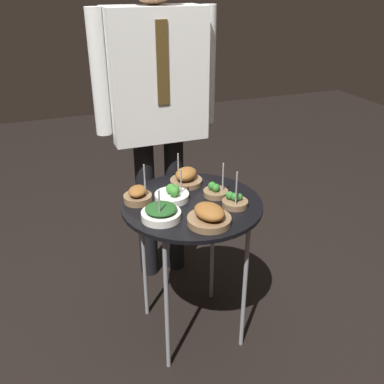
# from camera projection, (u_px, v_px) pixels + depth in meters

# --- Properties ---
(ground_plane) EXTENTS (8.00, 8.00, 0.00)m
(ground_plane) POSITION_uv_depth(u_px,v_px,m) (192.00, 328.00, 2.18)
(ground_plane) COLOR black
(serving_cart) EXTENTS (0.61, 0.61, 0.72)m
(serving_cart) POSITION_uv_depth(u_px,v_px,m) (192.00, 214.00, 1.88)
(serving_cart) COLOR black
(serving_cart) RESTS_ON ground_plane
(bowl_broccoli_back_right) EXTENTS (0.15, 0.15, 0.14)m
(bowl_broccoli_back_right) POSITION_uv_depth(u_px,v_px,m) (172.00, 194.00, 1.86)
(bowl_broccoli_back_right) COLOR silver
(bowl_broccoli_back_right) RESTS_ON serving_cart
(bowl_broccoli_front_center) EXTENTS (0.11, 0.11, 0.15)m
(bowl_broccoli_front_center) POSITION_uv_depth(u_px,v_px,m) (215.00, 191.00, 1.90)
(bowl_broccoli_front_center) COLOR brown
(bowl_broccoli_front_center) RESTS_ON serving_cart
(bowl_roast_far_rim) EXTENTS (0.18, 0.18, 0.08)m
(bowl_roast_far_rim) POSITION_uv_depth(u_px,v_px,m) (208.00, 216.00, 1.68)
(bowl_roast_far_rim) COLOR brown
(bowl_roast_far_rim) RESTS_ON serving_cart
(bowl_broccoli_mid_right) EXTENTS (0.11, 0.11, 0.17)m
(bowl_broccoli_mid_right) POSITION_uv_depth(u_px,v_px,m) (235.00, 201.00, 1.81)
(bowl_broccoli_mid_right) COLOR brown
(bowl_broccoli_mid_right) RESTS_ON serving_cart
(bowl_roast_near_rim) EXTENTS (0.15, 0.15, 0.15)m
(bowl_roast_near_rim) POSITION_uv_depth(u_px,v_px,m) (186.00, 177.00, 2.00)
(bowl_roast_near_rim) COLOR brown
(bowl_roast_near_rim) RESTS_ON serving_cart
(bowl_spinach_front_left) EXTENTS (0.16, 0.16, 0.15)m
(bowl_spinach_front_left) POSITION_uv_depth(u_px,v_px,m) (161.00, 213.00, 1.71)
(bowl_spinach_front_left) COLOR silver
(bowl_spinach_front_left) RESTS_ON serving_cart
(bowl_roast_mid_left) EXTENTS (0.12, 0.13, 0.17)m
(bowl_roast_mid_left) POSITION_uv_depth(u_px,v_px,m) (138.00, 195.00, 1.85)
(bowl_roast_mid_left) COLOR brown
(bowl_roast_mid_left) RESTS_ON serving_cart
(waiter_figure) EXTENTS (0.63, 0.24, 1.71)m
(waiter_figure) POSITION_uv_depth(u_px,v_px,m) (156.00, 92.00, 2.14)
(waiter_figure) COLOR black
(waiter_figure) RESTS_ON ground_plane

